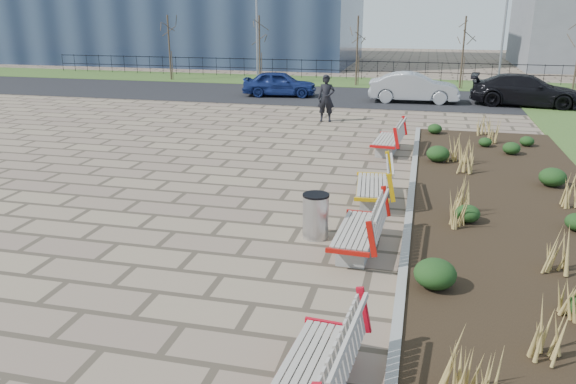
% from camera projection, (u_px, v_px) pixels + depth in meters
% --- Properties ---
extents(ground, '(120.00, 120.00, 0.00)m').
position_uv_depth(ground, '(157.00, 292.00, 9.27)').
color(ground, '#7B6A54').
rests_on(ground, ground).
extents(planting_bed, '(4.50, 18.00, 0.10)m').
position_uv_depth(planting_bed, '(516.00, 217.00, 12.47)').
color(planting_bed, black).
rests_on(planting_bed, ground).
extents(planting_curb, '(0.16, 18.00, 0.15)m').
position_uv_depth(planting_curb, '(410.00, 207.00, 12.98)').
color(planting_curb, gray).
rests_on(planting_curb, ground).
extents(grass_verge_far, '(80.00, 5.00, 0.04)m').
position_uv_depth(grass_verge_far, '(359.00, 82.00, 35.11)').
color(grass_verge_far, '#33511E').
rests_on(grass_verge_far, ground).
extents(road, '(80.00, 7.00, 0.02)m').
position_uv_depth(road, '(345.00, 97.00, 29.57)').
color(road, black).
rests_on(road, ground).
extents(bench_a, '(1.08, 2.17, 1.00)m').
position_uv_depth(bench_a, '(312.00, 363.00, 6.59)').
color(bench_a, red).
rests_on(bench_a, ground).
extents(bench_b, '(0.99, 2.14, 1.00)m').
position_uv_depth(bench_b, '(357.00, 227.00, 10.67)').
color(bench_b, '#AE120B').
rests_on(bench_b, ground).
extents(bench_c, '(1.09, 2.17, 1.00)m').
position_uv_depth(bench_c, '(372.00, 183.00, 13.36)').
color(bench_c, '#DBA50B').
rests_on(bench_c, ground).
extents(bench_d, '(1.06, 2.16, 1.00)m').
position_uv_depth(bench_d, '(387.00, 137.00, 18.04)').
color(bench_d, red).
rests_on(bench_d, ground).
extents(litter_bin, '(0.52, 0.52, 0.91)m').
position_uv_depth(litter_bin, '(316.00, 217.00, 11.33)').
color(litter_bin, '#B2B2B7').
rests_on(litter_bin, ground).
extents(pedestrian, '(0.72, 0.49, 1.90)m').
position_uv_depth(pedestrian, '(326.00, 98.00, 22.88)').
color(pedestrian, black).
rests_on(pedestrian, ground).
extents(car_blue, '(4.02, 2.04, 1.31)m').
position_uv_depth(car_blue, '(280.00, 84.00, 29.48)').
color(car_blue, navy).
rests_on(car_blue, road).
extents(car_silver, '(4.41, 1.70, 1.43)m').
position_uv_depth(car_silver, '(414.00, 87.00, 27.59)').
color(car_silver, '#989A9F').
rests_on(car_silver, road).
extents(car_black, '(5.28, 2.68, 1.47)m').
position_uv_depth(car_black, '(526.00, 90.00, 26.52)').
color(car_black, black).
rests_on(car_black, road).
extents(tree_a, '(1.40, 1.40, 4.00)m').
position_uv_depth(tree_a, '(169.00, 48.00, 35.78)').
color(tree_a, '#4C3D2D').
rests_on(tree_a, grass_verge_far).
extents(tree_b, '(1.40, 1.40, 4.00)m').
position_uv_depth(tree_b, '(260.00, 49.00, 34.43)').
color(tree_b, '#4C3D2D').
rests_on(tree_b, grass_verge_far).
extents(tree_c, '(1.40, 1.40, 4.00)m').
position_uv_depth(tree_c, '(357.00, 51.00, 33.09)').
color(tree_c, '#4C3D2D').
rests_on(tree_c, grass_verge_far).
extents(tree_d, '(1.40, 1.40, 4.00)m').
position_uv_depth(tree_d, '(463.00, 53.00, 31.75)').
color(tree_d, '#4C3D2D').
rests_on(tree_d, grass_verge_far).
extents(lamp_west, '(0.24, 0.60, 6.00)m').
position_uv_depth(lamp_west, '(257.00, 33.00, 33.66)').
color(lamp_west, gray).
rests_on(lamp_west, grass_verge_far).
extents(lamp_east, '(0.24, 0.60, 6.00)m').
position_uv_depth(lamp_east, '(503.00, 35.00, 30.53)').
color(lamp_east, gray).
rests_on(lamp_east, grass_verge_far).
extents(railing_fence, '(44.00, 0.10, 1.20)m').
position_uv_depth(railing_fence, '(362.00, 70.00, 36.30)').
color(railing_fence, black).
rests_on(railing_fence, grass_verge_far).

